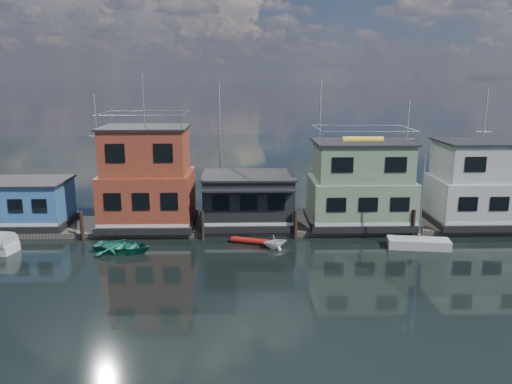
{
  "coord_description": "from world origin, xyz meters",
  "views": [
    {
      "loc": [
        -0.88,
        -26.86,
        11.91
      ],
      "look_at": [
        0.11,
        12.0,
        3.0
      ],
      "focal_mm": 35.0,
      "sensor_mm": 36.0,
      "label": 1
    }
  ],
  "objects_px": {
    "houseboat_red": "(147,179)",
    "houseboat_dark": "(248,199)",
    "houseboat_blue": "(28,203)",
    "houseboat_white": "(484,184)",
    "dinghy_teal": "(123,247)",
    "houseboat_green": "(360,185)",
    "dinghy_white": "(275,241)",
    "day_sailer": "(419,242)",
    "red_kayak": "(252,241)"
  },
  "relations": [
    {
      "from": "houseboat_red",
      "to": "day_sailer",
      "type": "bearing_deg",
      "value": -14.44
    },
    {
      "from": "houseboat_green",
      "to": "day_sailer",
      "type": "relative_size",
      "value": 1.23
    },
    {
      "from": "houseboat_blue",
      "to": "houseboat_dark",
      "type": "bearing_deg",
      "value": -0.06
    },
    {
      "from": "dinghy_teal",
      "to": "red_kayak",
      "type": "xyz_separation_m",
      "value": [
        9.04,
        1.54,
        -0.19
      ]
    },
    {
      "from": "houseboat_red",
      "to": "houseboat_dark",
      "type": "distance_m",
      "value": 8.18
    },
    {
      "from": "houseboat_white",
      "to": "houseboat_red",
      "type": "bearing_deg",
      "value": -180.0
    },
    {
      "from": "houseboat_red",
      "to": "houseboat_green",
      "type": "bearing_deg",
      "value": 0.0
    },
    {
      "from": "houseboat_blue",
      "to": "houseboat_green",
      "type": "xyz_separation_m",
      "value": [
        26.5,
        0.0,
        1.34
      ]
    },
    {
      "from": "houseboat_blue",
      "to": "day_sailer",
      "type": "distance_m",
      "value": 30.13
    },
    {
      "from": "houseboat_blue",
      "to": "dinghy_white",
      "type": "relative_size",
      "value": 3.44
    },
    {
      "from": "houseboat_dark",
      "to": "dinghy_teal",
      "type": "relative_size",
      "value": 1.83
    },
    {
      "from": "houseboat_white",
      "to": "dinghy_teal",
      "type": "bearing_deg",
      "value": -168.7
    },
    {
      "from": "houseboat_blue",
      "to": "dinghy_teal",
      "type": "distance_m",
      "value": 10.44
    },
    {
      "from": "houseboat_dark",
      "to": "houseboat_blue",
      "type": "bearing_deg",
      "value": 179.94
    },
    {
      "from": "houseboat_blue",
      "to": "red_kayak",
      "type": "xyz_separation_m",
      "value": [
        17.7,
        -4.03,
        -1.98
      ]
    },
    {
      "from": "houseboat_red",
      "to": "day_sailer",
      "type": "height_order",
      "value": "houseboat_red"
    },
    {
      "from": "dinghy_teal",
      "to": "houseboat_dark",
      "type": "bearing_deg",
      "value": -47.53
    },
    {
      "from": "houseboat_blue",
      "to": "houseboat_dark",
      "type": "height_order",
      "value": "houseboat_dark"
    },
    {
      "from": "houseboat_green",
      "to": "dinghy_teal",
      "type": "distance_m",
      "value": 18.96
    },
    {
      "from": "dinghy_white",
      "to": "dinghy_teal",
      "type": "bearing_deg",
      "value": 76.1
    },
    {
      "from": "dinghy_white",
      "to": "houseboat_blue",
      "type": "bearing_deg",
      "value": 58.36
    },
    {
      "from": "dinghy_white",
      "to": "day_sailer",
      "type": "distance_m",
      "value": 10.3
    },
    {
      "from": "houseboat_green",
      "to": "houseboat_dark",
      "type": "bearing_deg",
      "value": -179.88
    },
    {
      "from": "houseboat_green",
      "to": "houseboat_white",
      "type": "bearing_deg",
      "value": -0.0
    },
    {
      "from": "dinghy_white",
      "to": "red_kayak",
      "type": "xyz_separation_m",
      "value": [
        -1.64,
        0.89,
        -0.26
      ]
    },
    {
      "from": "houseboat_white",
      "to": "houseboat_dark",
      "type": "bearing_deg",
      "value": -179.94
    },
    {
      "from": "houseboat_dark",
      "to": "dinghy_teal",
      "type": "xyz_separation_m",
      "value": [
        -8.85,
        -5.55,
        -2.0
      ]
    },
    {
      "from": "houseboat_white",
      "to": "dinghy_white",
      "type": "height_order",
      "value": "houseboat_white"
    },
    {
      "from": "houseboat_red",
      "to": "red_kayak",
      "type": "xyz_separation_m",
      "value": [
        8.2,
        -4.03,
        -3.87
      ]
    },
    {
      "from": "dinghy_white",
      "to": "red_kayak",
      "type": "bearing_deg",
      "value": 44.05
    },
    {
      "from": "houseboat_blue",
      "to": "dinghy_white",
      "type": "distance_m",
      "value": 20.02
    },
    {
      "from": "houseboat_red",
      "to": "houseboat_white",
      "type": "xyz_separation_m",
      "value": [
        27.0,
        0.0,
        -0.57
      ]
    },
    {
      "from": "day_sailer",
      "to": "houseboat_white",
      "type": "bearing_deg",
      "value": 45.83
    },
    {
      "from": "houseboat_blue",
      "to": "day_sailer",
      "type": "xyz_separation_m",
      "value": [
        29.63,
        -5.18,
        -1.8
      ]
    },
    {
      "from": "red_kayak",
      "to": "houseboat_blue",
      "type": "bearing_deg",
      "value": -174.51
    },
    {
      "from": "dinghy_white",
      "to": "red_kayak",
      "type": "height_order",
      "value": "dinghy_white"
    },
    {
      "from": "houseboat_blue",
      "to": "houseboat_white",
      "type": "height_order",
      "value": "houseboat_white"
    },
    {
      "from": "dinghy_teal",
      "to": "red_kayak",
      "type": "relative_size",
      "value": 1.3
    },
    {
      "from": "red_kayak",
      "to": "day_sailer",
      "type": "bearing_deg",
      "value": 12.76
    },
    {
      "from": "dinghy_white",
      "to": "red_kayak",
      "type": "relative_size",
      "value": 0.6
    },
    {
      "from": "houseboat_dark",
      "to": "houseboat_green",
      "type": "relative_size",
      "value": 0.88
    },
    {
      "from": "houseboat_red",
      "to": "dinghy_teal",
      "type": "height_order",
      "value": "houseboat_red"
    },
    {
      "from": "day_sailer",
      "to": "houseboat_blue",
      "type": "bearing_deg",
      "value": 178.86
    },
    {
      "from": "houseboat_white",
      "to": "dinghy_teal",
      "type": "distance_m",
      "value": 28.57
    },
    {
      "from": "day_sailer",
      "to": "dinghy_white",
      "type": "bearing_deg",
      "value": -172.69
    },
    {
      "from": "houseboat_green",
      "to": "red_kayak",
      "type": "relative_size",
      "value": 2.69
    },
    {
      "from": "houseboat_dark",
      "to": "houseboat_green",
      "type": "bearing_deg",
      "value": 0.12
    },
    {
      "from": "houseboat_green",
      "to": "dinghy_white",
      "type": "distance_m",
      "value": 9.21
    },
    {
      "from": "houseboat_white",
      "to": "red_kayak",
      "type": "bearing_deg",
      "value": -167.92
    },
    {
      "from": "houseboat_green",
      "to": "dinghy_teal",
      "type": "height_order",
      "value": "houseboat_green"
    }
  ]
}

